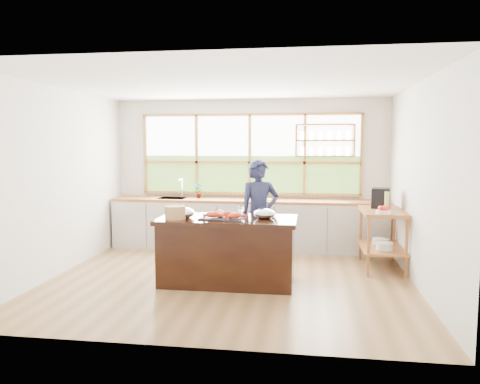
% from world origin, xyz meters
% --- Properties ---
extents(ground_plane, '(5.00, 5.00, 0.00)m').
position_xyz_m(ground_plane, '(0.00, 0.00, 0.00)').
color(ground_plane, olive).
extents(room_shell, '(5.02, 4.52, 2.71)m').
position_xyz_m(room_shell, '(0.02, 0.51, 1.75)').
color(room_shell, silver).
rests_on(room_shell, ground_plane).
extents(back_counter, '(4.90, 0.63, 0.90)m').
position_xyz_m(back_counter, '(-0.02, 1.94, 0.45)').
color(back_counter, '#A9A89F').
rests_on(back_counter, ground_plane).
extents(right_shelf_unit, '(0.62, 1.10, 0.90)m').
position_xyz_m(right_shelf_unit, '(2.19, 0.89, 0.60)').
color(right_shelf_unit, '#925B29').
rests_on(right_shelf_unit, ground_plane).
extents(island, '(1.85, 0.90, 0.90)m').
position_xyz_m(island, '(0.00, -0.20, 0.45)').
color(island, black).
rests_on(island, ground_plane).
extents(cook, '(0.70, 0.58, 1.66)m').
position_xyz_m(cook, '(0.35, 0.61, 0.83)').
color(cook, '#1A1D38').
rests_on(cook, ground_plane).
extents(potted_plant, '(0.17, 0.13, 0.29)m').
position_xyz_m(potted_plant, '(-0.92, 2.00, 1.05)').
color(potted_plant, slate).
rests_on(potted_plant, back_counter).
extents(cutting_board, '(0.40, 0.30, 0.01)m').
position_xyz_m(cutting_board, '(0.23, 1.94, 0.91)').
color(cutting_board, '#59B941').
rests_on(cutting_board, back_counter).
extents(espresso_machine, '(0.33, 0.34, 0.31)m').
position_xyz_m(espresso_machine, '(2.19, 1.10, 1.05)').
color(espresso_machine, black).
rests_on(espresso_machine, right_shelf_unit).
extents(wine_bottle, '(0.08, 0.08, 0.28)m').
position_xyz_m(wine_bottle, '(2.24, 0.88, 1.04)').
color(wine_bottle, '#B0B251').
rests_on(wine_bottle, right_shelf_unit).
extents(fruit_bowl, '(0.22, 0.22, 0.11)m').
position_xyz_m(fruit_bowl, '(2.14, 0.51, 0.95)').
color(fruit_bowl, silver).
rests_on(fruit_bowl, right_shelf_unit).
extents(slate_board, '(0.61, 0.49, 0.02)m').
position_xyz_m(slate_board, '(-0.05, -0.29, 0.91)').
color(slate_board, black).
rests_on(slate_board, island).
extents(lobster_pile, '(0.52, 0.44, 0.08)m').
position_xyz_m(lobster_pile, '(-0.03, -0.29, 0.96)').
color(lobster_pile, '#E53F10').
rests_on(lobster_pile, slate_board).
extents(mixing_bowl_left, '(0.31, 0.31, 0.15)m').
position_xyz_m(mixing_bowl_left, '(-0.59, -0.27, 0.97)').
color(mixing_bowl_left, silver).
rests_on(mixing_bowl_left, island).
extents(mixing_bowl_right, '(0.29, 0.29, 0.14)m').
position_xyz_m(mixing_bowl_right, '(0.50, -0.17, 0.96)').
color(mixing_bowl_right, silver).
rests_on(mixing_bowl_right, island).
extents(wine_glass, '(0.08, 0.08, 0.22)m').
position_xyz_m(wine_glass, '(0.23, -0.50, 1.06)').
color(wine_glass, white).
rests_on(wine_glass, island).
extents(wicker_basket, '(0.27, 0.27, 0.17)m').
position_xyz_m(wicker_basket, '(-0.66, -0.40, 0.99)').
color(wicker_basket, '#AC744B').
rests_on(wicker_basket, island).
extents(parchment_roll, '(0.09, 0.30, 0.08)m').
position_xyz_m(parchment_roll, '(-0.83, -0.08, 0.94)').
color(parchment_roll, white).
rests_on(parchment_roll, island).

